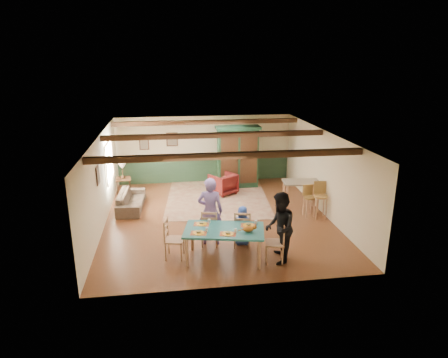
{
  "coord_description": "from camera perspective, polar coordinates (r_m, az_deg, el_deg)",
  "views": [
    {
      "loc": [
        -1.5,
        -11.77,
        4.96
      ],
      "look_at": [
        0.28,
        0.47,
        1.15
      ],
      "focal_mm": 32.0,
      "sensor_mm": 36.0,
      "label": 1
    }
  ],
  "objects": [
    {
      "name": "ceiling",
      "position": [
        12.08,
        -1.0,
        6.34
      ],
      "size": [
        7.0,
        8.0,
        0.02
      ],
      "primitive_type": "cube",
      "color": "silver",
      "rests_on": "wall_back"
    },
    {
      "name": "picture_back_b",
      "position": [
        16.11,
        -11.34,
        4.93
      ],
      "size": [
        0.38,
        0.04,
        0.48
      ],
      "primitive_type": null,
      "color": "gray",
      "rests_on": "wall_back"
    },
    {
      "name": "dining_chair_end_left",
      "position": [
        10.32,
        -7.08,
        -8.49
      ],
      "size": [
        0.57,
        0.55,
        1.04
      ],
      "primitive_type": null,
      "rotation": [
        0.0,
        0.0,
        1.36
      ],
      "color": "#AF7A57",
      "rests_on": "floor"
    },
    {
      "name": "dining_table",
      "position": [
        10.21,
        0.02,
        -9.33
      ],
      "size": [
        2.17,
        1.49,
        0.82
      ],
      "primitive_type": null,
      "rotation": [
        0.0,
        0.0,
        -0.21
      ],
      "color": "#1E6060",
      "rests_on": "floor"
    },
    {
      "name": "ceiling_beam_front",
      "position": [
        9.87,
        0.7,
        3.35
      ],
      "size": [
        6.95,
        0.16,
        0.16
      ],
      "primitive_type": "cube",
      "color": "black",
      "rests_on": "ceiling"
    },
    {
      "name": "counter_table",
      "position": [
        13.62,
        10.87,
        -2.33
      ],
      "size": [
        1.26,
        0.81,
        1.0
      ],
      "primitive_type": null,
      "rotation": [
        0.0,
        0.0,
        -0.1
      ],
      "color": "tan",
      "rests_on": "floor"
    },
    {
      "name": "armchair",
      "position": [
        14.94,
        -0.13,
        -0.67
      ],
      "size": [
        1.18,
        1.18,
        0.79
      ],
      "primitive_type": "imported",
      "rotation": [
        0.0,
        0.0,
        -2.57
      ],
      "color": "#410D0F",
      "rests_on": "floor"
    },
    {
      "name": "window_left",
      "position": [
        14.04,
        -16.1,
        2.38
      ],
      "size": [
        0.06,
        1.6,
        1.3
      ],
      "primitive_type": null,
      "color": "white",
      "rests_on": "wall_left"
    },
    {
      "name": "wall_right",
      "position": [
        13.29,
        14.17,
        0.83
      ],
      "size": [
        0.02,
        8.0,
        2.7
      ],
      "primitive_type": "cube",
      "color": "beige",
      "rests_on": "floor"
    },
    {
      "name": "cat",
      "position": [
        9.87,
        3.5,
        -7.04
      ],
      "size": [
        0.42,
        0.23,
        0.2
      ],
      "primitive_type": null,
      "rotation": [
        0.0,
        0.0,
        -0.21
      ],
      "color": "#C06622",
      "rests_on": "dining_table"
    },
    {
      "name": "table_lamp",
      "position": [
        15.08,
        -14.3,
        1.22
      ],
      "size": [
        0.37,
        0.37,
        0.6
      ],
      "primitive_type": null,
      "rotation": [
        0.0,
        0.0,
        -0.09
      ],
      "color": "tan",
      "rests_on": "end_table"
    },
    {
      "name": "person_child",
      "position": [
        10.93,
        2.66,
        -6.68
      ],
      "size": [
        0.6,
        0.46,
        1.1
      ],
      "primitive_type": "imported",
      "rotation": [
        0.0,
        0.0,
        2.93
      ],
      "color": "#2A4BAA",
      "rests_on": "floor"
    },
    {
      "name": "place_setting_near_center",
      "position": [
        9.76,
        0.56,
        -7.61
      ],
      "size": [
        0.5,
        0.42,
        0.11
      ],
      "primitive_type": null,
      "rotation": [
        0.0,
        0.0,
        -0.21
      ],
      "color": "#F8A721",
      "rests_on": "dining_table"
    },
    {
      "name": "wainscot_back",
      "position": [
        16.45,
        -2.73,
        1.19
      ],
      "size": [
        6.95,
        0.03,
        0.9
      ],
      "primitive_type": "cube",
      "color": "#203A26",
      "rests_on": "floor"
    },
    {
      "name": "sofa",
      "position": [
        13.9,
        -13.12,
        -2.98
      ],
      "size": [
        0.89,
        2.04,
        0.58
      ],
      "primitive_type": "imported",
      "rotation": [
        0.0,
        0.0,
        1.52
      ],
      "color": "#3F3327",
      "rests_on": "floor"
    },
    {
      "name": "ceiling_beam_mid",
      "position": [
        12.49,
        -1.24,
        6.27
      ],
      "size": [
        6.95,
        0.16,
        0.16
      ],
      "primitive_type": "cube",
      "color": "black",
      "rests_on": "ceiling"
    },
    {
      "name": "place_setting_far_left",
      "position": [
        10.32,
        -3.24,
        -6.2
      ],
      "size": [
        0.5,
        0.42,
        0.11
      ],
      "primitive_type": null,
      "rotation": [
        0.0,
        0.0,
        -0.21
      ],
      "color": "#F8A721",
      "rests_on": "dining_table"
    },
    {
      "name": "picture_back_a",
      "position": [
        16.06,
        -7.43,
        5.63
      ],
      "size": [
        0.45,
        0.04,
        0.55
      ],
      "primitive_type": null,
      "color": "gray",
      "rests_on": "wall_back"
    },
    {
      "name": "end_table",
      "position": [
        15.26,
        -14.13,
        -1.07
      ],
      "size": [
        0.6,
        0.6,
        0.66
      ],
      "primitive_type": null,
      "rotation": [
        0.0,
        0.0,
        0.13
      ],
      "color": "black",
      "rests_on": "floor"
    },
    {
      "name": "person_woman",
      "position": [
        10.01,
        7.95,
        -6.95
      ],
      "size": [
        0.86,
        1.01,
        1.81
      ],
      "primitive_type": "imported",
      "rotation": [
        0.0,
        0.0,
        -1.79
      ],
      "color": "black",
      "rests_on": "floor"
    },
    {
      "name": "wall_back",
      "position": [
        16.25,
        -2.78,
        4.27
      ],
      "size": [
        7.0,
        0.02,
        2.7
      ],
      "primitive_type": "cube",
      "color": "beige",
      "rests_on": "floor"
    },
    {
      "name": "picture_left_wall",
      "position": [
        11.79,
        -17.57,
        0.51
      ],
      "size": [
        0.04,
        0.42,
        0.52
      ],
      "primitive_type": null,
      "color": "gray",
      "rests_on": "wall_left"
    },
    {
      "name": "place_setting_near_left",
      "position": [
        9.82,
        -3.64,
        -7.47
      ],
      "size": [
        0.5,
        0.42,
        0.11
      ],
      "primitive_type": null,
      "rotation": [
        0.0,
        0.0,
        -0.21
      ],
      "color": "#F8A721",
      "rests_on": "dining_table"
    },
    {
      "name": "floor",
      "position": [
        12.86,
        -0.94,
        -5.56
      ],
      "size": [
        8.0,
        8.0,
        0.0
      ],
      "primitive_type": "plane",
      "color": "#572B18",
      "rests_on": "ground"
    },
    {
      "name": "dining_chair_far_right",
      "position": [
        10.86,
        2.65,
        -7.01
      ],
      "size": [
        0.55,
        0.57,
        1.04
      ],
      "primitive_type": null,
      "rotation": [
        0.0,
        0.0,
        2.93
      ],
      "color": "#AF7A57",
      "rests_on": "floor"
    },
    {
      "name": "dining_chair_far_left",
      "position": [
        10.91,
        -2.01,
        -6.88
      ],
      "size": [
        0.55,
        0.57,
        1.04
      ],
      "primitive_type": null,
      "rotation": [
        0.0,
        0.0,
        2.93
      ],
      "color": "#AF7A57",
      "rests_on": "floor"
    },
    {
      "name": "wall_left",
      "position": [
        12.48,
        -17.13,
        -0.48
      ],
      "size": [
        0.02,
        8.0,
        2.7
      ],
      "primitive_type": "cube",
      "color": "beige",
      "rests_on": "floor"
    },
    {
      "name": "place_setting_far_right",
      "position": [
        10.24,
        3.53,
        -6.39
      ],
      "size": [
        0.5,
        0.42,
        0.11
      ],
      "primitive_type": null,
      "rotation": [
        0.0,
        0.0,
        -0.21
      ],
      "color": "#F8A721",
      "rests_on": "dining_table"
    },
    {
      "name": "ceiling_beam_back",
      "position": [
        15.03,
        -2.47,
        8.11
      ],
      "size": [
        6.95,
        0.16,
        0.16
      ],
      "primitive_type": "cube",
      "color": "black",
      "rests_on": "ceiling"
    },
    {
      "name": "armoire",
      "position": [
        15.59,
        1.96,
        3.18
      ],
      "size": [
        1.71,
        0.69,
        2.41
      ],
      "primitive_type": "cube",
      "rotation": [
        0.0,
        0.0,
        0.01
      ],
      "color": "#143420",
      "rests_on": "floor"
    },
    {
      "name": "person_man",
      "position": [
        10.83,
        -1.98,
        -4.64
      ],
      "size": [
        0.77,
        0.59,
        1.9
      ],
      "primitive_type": "imported",
      "rotation": [
        0.0,
        0.0,
        2.93
      ],
      "color": "#725796",
      "rests_on": "floor"
    },
    {
      "name": "area_rug",
      "position": [
        14.61,
        -0.97,
        -2.7
      ],
      "size": [
        3.97,
        4.58,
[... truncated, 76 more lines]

